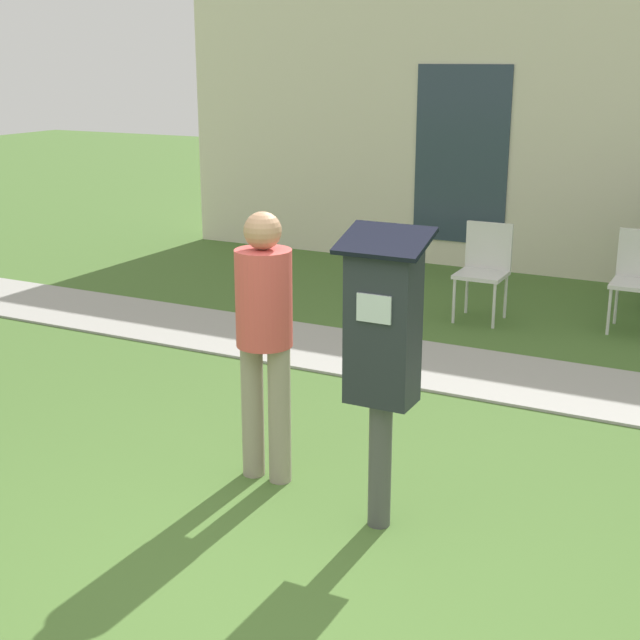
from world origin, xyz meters
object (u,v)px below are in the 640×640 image
(parking_meter, at_px, (383,342))
(outdoor_chair_middle, at_px, (640,273))
(person_standing, at_px, (264,327))
(outdoor_chair_left, at_px, (485,263))

(parking_meter, bearing_deg, outdoor_chair_middle, 81.07)
(outdoor_chair_middle, bearing_deg, person_standing, -120.41)
(person_standing, xyz_separation_m, outdoor_chair_left, (0.14, 3.81, -0.40))
(person_standing, bearing_deg, outdoor_chair_middle, 74.41)
(outdoor_chair_middle, bearing_deg, outdoor_chair_left, -178.85)
(person_standing, xyz_separation_m, outdoor_chair_middle, (1.48, 4.08, -0.40))
(outdoor_chair_middle, bearing_deg, parking_meter, -109.40)
(outdoor_chair_left, bearing_deg, outdoor_chair_middle, 29.49)
(outdoor_chair_left, height_order, outdoor_chair_middle, same)
(parking_meter, relative_size, person_standing, 1.01)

